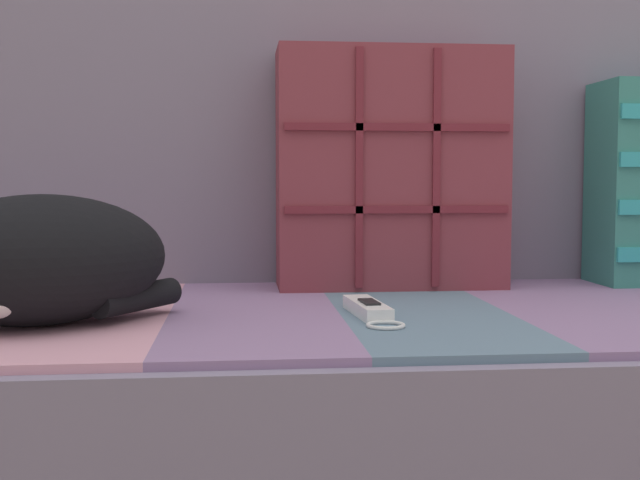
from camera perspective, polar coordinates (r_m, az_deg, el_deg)
The scene contains 5 objects.
couch at distance 1.28m, azimuth 11.50°, elevation -13.66°, with size 1.97×0.79×0.42m.
sofa_backrest at distance 1.53m, azimuth 8.15°, elevation 7.11°, with size 1.93×0.14×0.52m.
throw_pillow_quilted at distance 1.37m, azimuth 5.02°, elevation 5.04°, with size 0.38×0.14×0.40m.
sleeping_cat at distance 1.05m, azimuth -19.97°, elevation -1.62°, with size 0.37×0.33×0.16m.
game_remote_near at distance 1.08m, azimuth 3.48°, elevation -4.96°, with size 0.06×0.19×0.02m.
Camera 1 is at (-0.36, -1.01, 0.60)m, focal length 45.00 mm.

